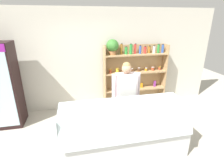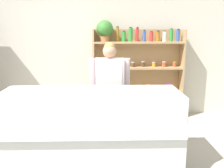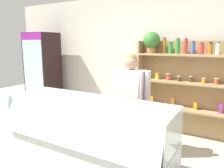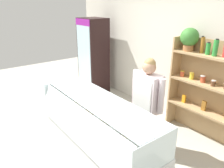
{
  "view_description": "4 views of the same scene",
  "coord_description": "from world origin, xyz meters",
  "views": [
    {
      "loc": [
        -0.58,
        -2.49,
        2.4
      ],
      "look_at": [
        0.13,
        0.83,
        1.14
      ],
      "focal_mm": 28.0,
      "sensor_mm": 36.0,
      "label": 1
    },
    {
      "loc": [
        0.38,
        -2.92,
        1.76
      ],
      "look_at": [
        0.49,
        0.74,
        0.96
      ],
      "focal_mm": 40.0,
      "sensor_mm": 36.0,
      "label": 2
    },
    {
      "loc": [
        1.83,
        -2.07,
        1.72
      ],
      "look_at": [
        0.17,
        0.81,
        1.1
      ],
      "focal_mm": 35.0,
      "sensor_mm": 36.0,
      "label": 3
    },
    {
      "loc": [
        2.57,
        -1.45,
        2.35
      ],
      "look_at": [
        -0.02,
        0.55,
        1.1
      ],
      "focal_mm": 35.0,
      "sensor_mm": 36.0,
      "label": 4
    }
  ],
  "objects": [
    {
      "name": "back_wall",
      "position": [
        0.0,
        2.22,
        1.35
      ],
      "size": [
        6.8,
        0.1,
        2.7
      ],
      "primitive_type": "cube",
      "color": "beige",
      "rests_on": "ground"
    },
    {
      "name": "shelving_unit",
      "position": [
        0.92,
        1.97,
        1.12
      ],
      "size": [
        1.77,
        0.32,
        1.93
      ],
      "color": "tan",
      "rests_on": "ground"
    },
    {
      "name": "ground_plane",
      "position": [
        0.0,
        0.0,
        0.0
      ],
      "size": [
        12.0,
        12.0,
        0.0
      ],
      "primitive_type": "plane",
      "color": "#B7B2A3"
    },
    {
      "name": "deli_display_case",
      "position": [
        0.2,
        0.11,
        0.31
      ],
      "size": [
        2.26,
        0.81,
        1.01
      ],
      "color": "silver",
      "rests_on": "ground"
    },
    {
      "name": "shop_clerk",
      "position": [
        0.45,
        0.87,
        0.93
      ],
      "size": [
        0.63,
        0.25,
        1.58
      ],
      "color": "#2D2D38",
      "rests_on": "ground"
    },
    {
      "name": "drinks_fridge",
      "position": [
        -2.25,
        1.63,
        0.98
      ],
      "size": [
        0.7,
        0.59,
        1.96
      ],
      "color": "black",
      "rests_on": "ground"
    }
  ]
}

